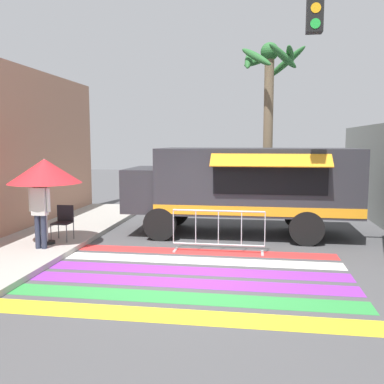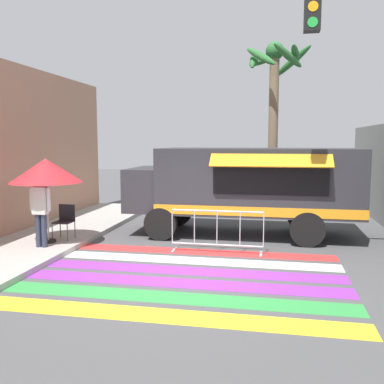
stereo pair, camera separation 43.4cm
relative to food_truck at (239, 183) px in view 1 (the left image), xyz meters
The scene contains 9 objects.
ground_plane 4.05m from the food_truck, 102.89° to the right, with size 60.00×60.00×0.00m, color #4C4C4F.
crosswalk_painted 4.32m from the food_truck, 101.97° to the right, with size 6.40×4.36×0.01m.
food_truck is the anchor object (origin of this frame).
traffic_signal_pole 4.45m from the food_truck, 49.89° to the right, with size 5.02×0.29×6.12m.
patio_umbrella 5.14m from the food_truck, 152.98° to the right, with size 1.75×1.75×2.08m.
folding_chair 4.80m from the food_truck, 156.99° to the right, with size 0.44×0.44×0.87m.
vendor_person 5.30m from the food_truck, 148.12° to the right, with size 0.53×0.22×1.69m.
barricade_front 2.28m from the food_truck, 101.05° to the right, with size 2.20×0.44×1.01m.
palm_tree 4.10m from the food_truck, 73.63° to the left, with size 2.31×2.35×5.88m.
Camera 1 is at (1.31, -8.26, 2.62)m, focal length 40.00 mm.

